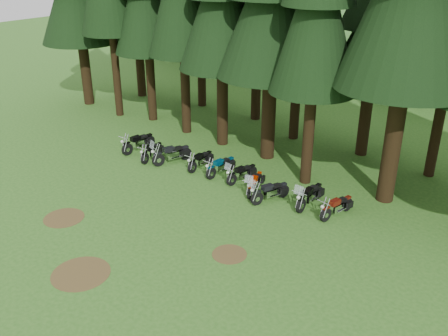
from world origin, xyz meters
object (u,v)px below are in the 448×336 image
Objects in this scene: motorcycle_3 at (201,161)px; motorcycle_4 at (221,167)px; motorcycle_0 at (139,143)px; motorcycle_9 at (337,207)px; motorcycle_2 at (172,154)px; motorcycle_7 at (270,192)px; motorcycle_5 at (242,174)px; motorcycle_1 at (152,152)px; motorcycle_8 at (309,196)px; motorcycle_6 at (255,184)px.

motorcycle_3 is 0.98× the size of motorcycle_4.
motorcycle_0 is 1.13× the size of motorcycle_9.
motorcycle_0 is at bearing -161.07° from motorcycle_2.
motorcycle_3 is at bearing -168.34° from motorcycle_7.
motorcycle_9 is (5.43, -0.09, 0.00)m from motorcycle_5.
motorcycle_5 reaches higher than motorcycle_0.
motorcycle_5 is at bearing 5.53° from motorcycle_4.
motorcycle_5 is at bearing 26.30° from motorcycle_2.
motorcycle_0 is 9.46m from motorcycle_7.
motorcycle_8 reaches higher than motorcycle_1.
motorcycle_6 is at bearing 3.02° from motorcycle_0.
motorcycle_8 is at bearing -4.05° from motorcycle_3.
motorcycle_2 is 1.15× the size of motorcycle_5.
motorcycle_1 is 0.95× the size of motorcycle_4.
motorcycle_3 is 1.00× the size of motorcycle_9.
motorcycle_1 is 4.41m from motorcycle_4.
motorcycle_0 is 5.82m from motorcycle_4.
motorcycle_7 is at bearing -10.35° from motorcycle_5.
motorcycle_1 is at bearing -9.65° from motorcycle_0.
motorcycle_0 is 4.45m from motorcycle_3.
motorcycle_1 is at bearing -168.69° from motorcycle_3.
motorcycle_0 is at bearing 153.94° from motorcycle_1.
motorcycle_8 is (11.14, 0.57, -0.00)m from motorcycle_0.
motorcycle_9 is at bearing -9.57° from motorcycle_1.
motorcycle_0 reaches higher than motorcycle_4.
motorcycle_2 is 5.64m from motorcycle_6.
motorcycle_1 is (1.48, -0.32, -0.06)m from motorcycle_0.
motorcycle_1 is 6.88m from motorcycle_6.
motorcycle_4 is 5.34m from motorcycle_8.
motorcycle_7 reaches higher than motorcycle_5.
motorcycle_1 is 5.74m from motorcycle_5.
motorcycle_8 reaches higher than motorcycle_3.
motorcycle_7 is at bearing -8.27° from motorcycle_4.
motorcycle_2 is 1.14× the size of motorcycle_9.
motorcycle_3 is 2.73m from motorcycle_5.
motorcycle_8 is (1.68, 0.78, 0.03)m from motorcycle_7.
motorcycle_4 is 3.75m from motorcycle_7.
motorcycle_6 is at bearing 19.19° from motorcycle_2.
motorcycle_7 is at bearing 16.64° from motorcycle_2.
motorcycle_2 is 4.47m from motorcycle_5.
motorcycle_4 is 1.02× the size of motorcycle_6.
motorcycle_2 is 6.75m from motorcycle_7.
motorcycle_8 reaches higher than motorcycle_4.
motorcycle_1 is at bearing -161.29° from motorcycle_5.
motorcycle_5 is at bearing -169.46° from motorcycle_9.
motorcycle_1 is 11.12m from motorcycle_9.
motorcycle_5 reaches higher than motorcycle_4.
motorcycle_3 is 8.15m from motorcycle_9.
motorcycle_5 is at bearing 7.42° from motorcycle_0.
motorcycle_9 is (8.15, 0.01, 0.00)m from motorcycle_3.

